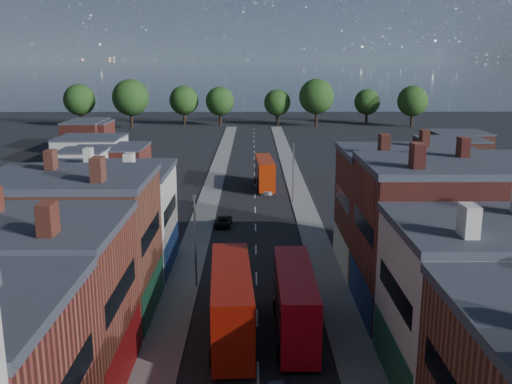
{
  "coord_description": "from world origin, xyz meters",
  "views": [
    {
      "loc": [
        -0.31,
        -16.11,
        19.2
      ],
      "look_at": [
        0.0,
        38.26,
        6.55
      ],
      "focal_mm": 40.0,
      "sensor_mm": 36.0,
      "label": 1
    }
  ],
  "objects_px": {
    "car_2": "(223,222)",
    "bus_2": "(265,172)",
    "bus_1": "(295,301)",
    "car_3": "(267,189)",
    "bus_0": "(231,302)"
  },
  "relations": [
    {
      "from": "car_2",
      "to": "bus_2",
      "type": "bearing_deg",
      "value": 78.26
    },
    {
      "from": "bus_2",
      "to": "bus_1",
      "type": "bearing_deg",
      "value": -91.77
    },
    {
      "from": "car_2",
      "to": "car_3",
      "type": "relative_size",
      "value": 0.96
    },
    {
      "from": "car_3",
      "to": "bus_0",
      "type": "bearing_deg",
      "value": -89.02
    },
    {
      "from": "bus_2",
      "to": "car_2",
      "type": "bearing_deg",
      "value": -107.59
    },
    {
      "from": "bus_2",
      "to": "car_2",
      "type": "relative_size",
      "value": 2.7
    },
    {
      "from": "bus_1",
      "to": "car_2",
      "type": "xyz_separation_m",
      "value": [
        -6.46,
        27.29,
        -2.05
      ]
    },
    {
      "from": "bus_0",
      "to": "bus_1",
      "type": "bearing_deg",
      "value": 3.0
    },
    {
      "from": "bus_0",
      "to": "car_2",
      "type": "relative_size",
      "value": 3.02
    },
    {
      "from": "bus_0",
      "to": "car_3",
      "type": "bearing_deg",
      "value": 82.19
    },
    {
      "from": "car_2",
      "to": "bus_0",
      "type": "bearing_deg",
      "value": -83.22
    },
    {
      "from": "bus_2",
      "to": "bus_0",
      "type": "bearing_deg",
      "value": -97.07
    },
    {
      "from": "bus_1",
      "to": "car_2",
      "type": "bearing_deg",
      "value": 103.31
    },
    {
      "from": "bus_2",
      "to": "car_3",
      "type": "bearing_deg",
      "value": -87.7
    },
    {
      "from": "bus_0",
      "to": "car_3",
      "type": "relative_size",
      "value": 2.88
    }
  ]
}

